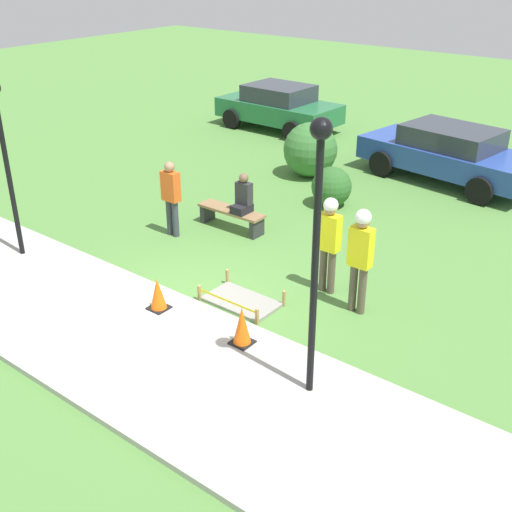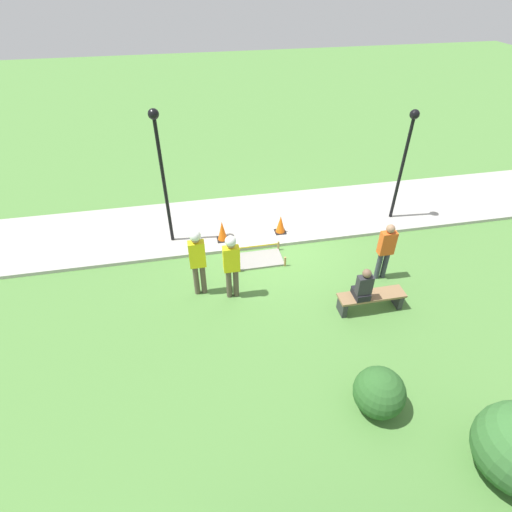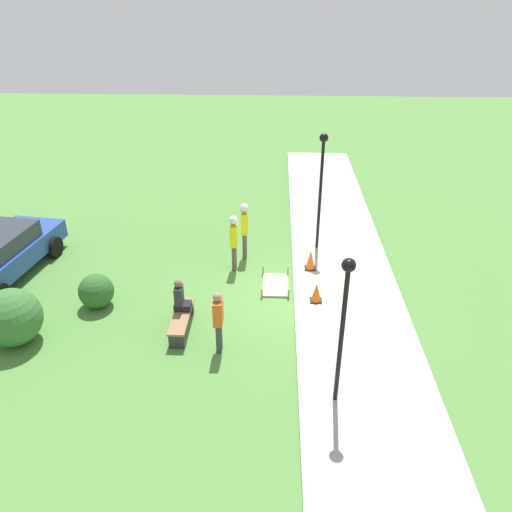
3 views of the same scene
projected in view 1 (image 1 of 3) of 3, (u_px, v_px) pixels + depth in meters
name	position (u px, v px, depth m)	size (l,w,h in m)	color
ground_plane	(195.00, 304.00, 11.58)	(60.00, 60.00, 0.00)	#51843D
sidewalk	(128.00, 340.00, 10.45)	(28.00, 3.15, 0.10)	#ADAAA3
wet_concrete_patch	(241.00, 301.00, 11.59)	(1.38, 0.83, 0.31)	gray
traffic_cone_near_patch	(158.00, 294.00, 11.12)	(0.34, 0.34, 0.59)	black
traffic_cone_far_patch	(242.00, 326.00, 10.14)	(0.34, 0.34, 0.65)	black
park_bench	(231.00, 215.00, 14.47)	(1.66, 0.44, 0.47)	#2D2D33
person_seated_on_bench	(243.00, 197.00, 14.12)	(0.36, 0.44, 0.89)	black
worker_supervisor	(329.00, 236.00, 11.51)	(0.40, 0.27, 1.86)	brown
worker_assistant	(361.00, 251.00, 10.84)	(0.40, 0.28, 1.94)	brown
bystander_in_orange_shirt	(171.00, 195.00, 13.86)	(0.40, 0.22, 1.70)	#383D47
lamppost_near	(317.00, 224.00, 8.09)	(0.28, 0.28, 3.95)	black
lamppost_far	(3.00, 143.00, 12.21)	(0.28, 0.28, 3.51)	black
parked_car_green	(279.00, 106.00, 21.97)	(4.23, 2.22, 1.50)	#236B3D
parked_car_blue	(450.00, 153.00, 17.16)	(4.99, 2.62, 1.48)	#28479E
shrub_rounded_near	(310.00, 150.00, 17.56)	(1.48, 1.48, 1.48)	#387033
shrub_rounded_mid	(332.00, 187.00, 15.65)	(0.99, 0.99, 0.99)	#2D6028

